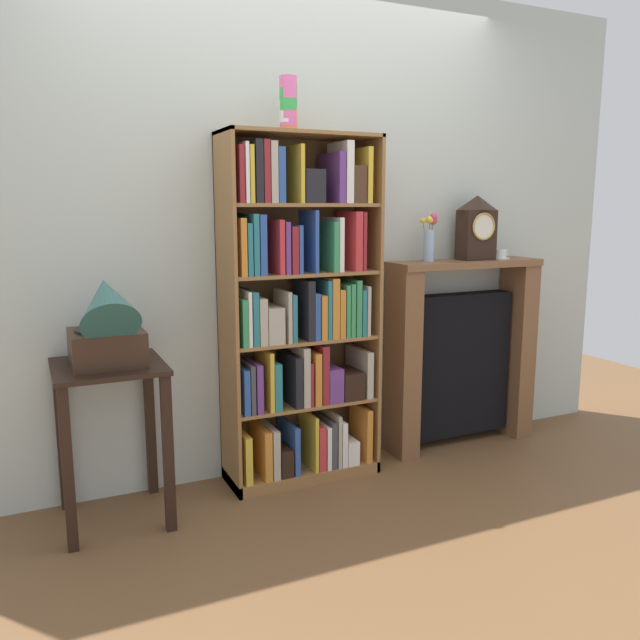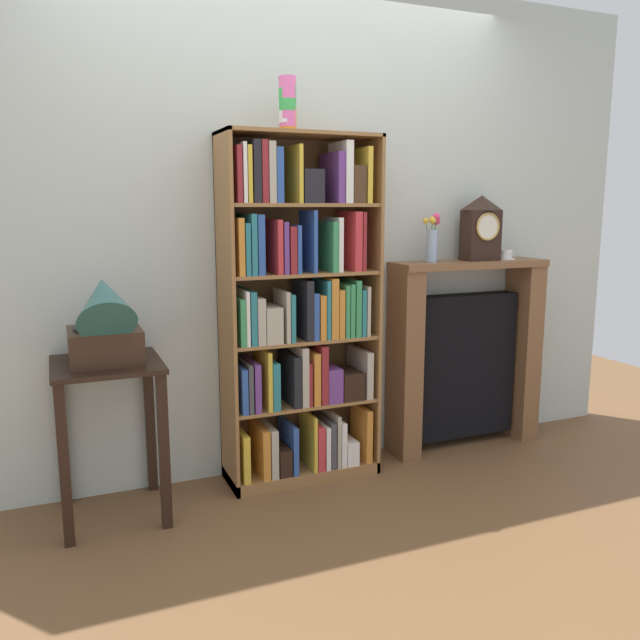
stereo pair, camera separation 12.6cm
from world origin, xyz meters
TOP-DOWN VIEW (x-y plane):
  - ground_plane at (0.00, 0.00)m, footprint 7.28×6.40m
  - wall_back at (0.05, 0.31)m, footprint 4.28×0.08m
  - bookshelf at (-0.01, 0.11)m, footprint 0.80×0.31m
  - cup_stack at (-0.08, 0.08)m, footprint 0.09×0.09m
  - side_table_left at (-0.97, 0.03)m, footprint 0.48×0.49m
  - gramophone at (-0.97, -0.02)m, footprint 0.31×0.44m
  - fireplace_mantel at (1.06, 0.17)m, footprint 0.96×0.25m
  - mantel_clock at (1.13, 0.15)m, footprint 0.21×0.13m
  - flower_vase at (0.81, 0.15)m, footprint 0.11×0.10m
  - teacup_with_saucer at (1.31, 0.15)m, footprint 0.13×0.12m

SIDE VIEW (x-z plane):
  - ground_plane at x=0.00m, z-range -0.02..0.00m
  - side_table_left at x=-0.97m, z-range 0.17..0.90m
  - fireplace_mantel at x=1.06m, z-range -0.01..1.11m
  - bookshelf at x=-0.01m, z-range -0.05..1.74m
  - gramophone at x=-0.97m, z-range 0.69..1.16m
  - teacup_with_saucer at x=1.31m, z-range 1.12..1.17m
  - flower_vase at x=0.81m, z-range 1.11..1.39m
  - wall_back at x=0.05m, z-range 0.00..2.60m
  - mantel_clock at x=1.13m, z-range 1.12..1.49m
  - cup_stack at x=-0.08m, z-range 1.78..2.04m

